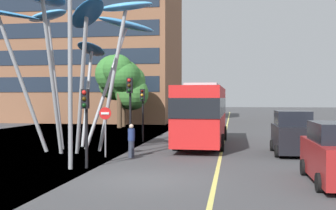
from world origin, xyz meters
TOP-DOWN VIEW (x-y plane):
  - ground at (-0.66, 0.00)m, footprint 120.00×240.00m
  - red_bus at (1.21, 10.97)m, footprint 2.86×10.35m
  - leaf_sculpture at (-5.38, 7.33)m, footprint 9.88×10.35m
  - traffic_light_kerb_near at (-2.89, 1.82)m, footprint 0.28×0.42m
  - traffic_light_kerb_far at (-2.23, 6.55)m, footprint 0.28×0.42m
  - traffic_light_island_mid at (-2.88, 12.46)m, footprint 0.28×0.42m
  - car_parked_mid at (6.08, 7.57)m, footprint 1.99×4.04m
  - street_lamp at (-3.04, 1.61)m, footprint 1.89×0.44m
  - tree_pavement_near at (-8.05, 25.02)m, footprint 4.74×4.63m
  - tree_pavement_far at (-7.58, 25.86)m, footprint 5.42×4.52m
  - pedestrian at (-1.82, 5.21)m, footprint 0.34×0.34m
  - no_entry_sign at (-3.11, 5.14)m, footprint 0.60×0.12m
  - backdrop_building at (-14.50, 36.76)m, footprint 20.65×14.53m

SIDE VIEW (x-z plane):
  - ground at x=-0.66m, z-range -0.10..0.00m
  - pedestrian at x=-1.82m, z-range 0.00..1.63m
  - car_parked_mid at x=6.08m, z-range -0.07..2.16m
  - no_entry_sign at x=-3.11m, z-range 0.41..2.85m
  - red_bus at x=1.21m, z-range 0.17..3.95m
  - traffic_light_kerb_near at x=-2.89m, z-range 0.74..4.00m
  - traffic_light_island_mid at x=-2.88m, z-range 0.79..4.28m
  - traffic_light_kerb_far at x=-2.23m, z-range 0.87..4.82m
  - tree_pavement_far at x=-7.58m, z-range 1.10..7.36m
  - street_lamp at x=-3.04m, z-range 1.09..9.07m
  - tree_pavement_near at x=-8.05m, z-range 1.60..8.82m
  - leaf_sculpture at x=-5.38m, z-range 2.59..10.86m
  - backdrop_building at x=-14.50m, z-range 0.00..18.36m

